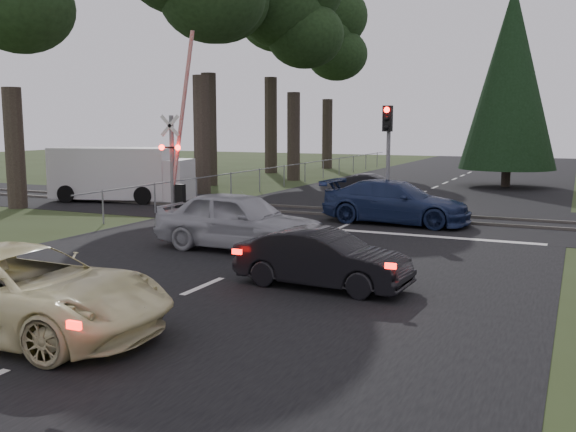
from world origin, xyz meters
The scene contains 19 objects.
ground centered at (0.00, 0.00, 0.00)m, with size 120.00×120.00×0.00m, color #2D3819.
road centered at (0.00, 10.00, 0.01)m, with size 14.00×100.00×0.01m, color black.
rail_corridor centered at (0.00, 12.00, 0.01)m, with size 120.00×8.00×0.01m, color black.
stop_line centered at (0.00, 8.20, 0.01)m, with size 13.00×0.35×0.00m, color silver.
rail_near centered at (0.00, 11.20, 0.05)m, with size 120.00×0.12×0.10m, color #59544C.
rail_far centered at (0.00, 12.80, 0.05)m, with size 120.00×0.12×0.10m, color #59544C.
crossing_signal centered at (-7.27, 9.79, 2.06)m, with size 1.62×0.38×6.96m.
traffic_signal_center centered at (1.00, 10.68, 2.81)m, with size 0.32×0.48×4.10m.
euc_tree_c centered at (-9.00, 25.00, 9.51)m, with size 6.00×6.00×13.20m.
euc_tree_d centered at (-13.00, 30.00, 11.91)m, with size 7.50×7.50×16.50m.
euc_tree_e centered at (-11.00, 36.00, 9.51)m, with size 6.00×6.00×13.20m.
conifer_tree centered at (3.50, 26.00, 5.99)m, with size 5.20×5.20×11.00m.
fence_left centered at (-7.80, 22.50, 0.00)m, with size 0.10×36.00×1.20m, color slate, non-canonical shape.
cream_coupe centered at (-1.08, -3.93, 0.72)m, with size 2.40×5.21×1.45m, color beige.
dark_hatchback centered at (2.36, 1.00, 0.61)m, with size 1.30×3.73×1.23m, color black.
silver_car centered at (-1.26, 3.92, 0.81)m, with size 1.92×4.78×1.63m, color #9D9EA4.
blue_sedan centered at (1.43, 10.37, 0.75)m, with size 2.10×5.17×1.50m, color #1A274F.
dark_car_far centered at (-1.21, 16.30, 0.61)m, with size 1.28×3.68×1.21m, color black.
white_van centered at (-11.49, 11.79, 1.22)m, with size 6.52×3.66×2.41m.
Camera 1 is at (7.22, -11.44, 3.45)m, focal length 40.00 mm.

